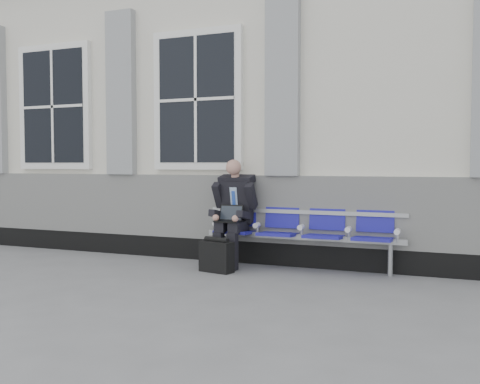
% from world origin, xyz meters
% --- Properties ---
extents(ground, '(70.00, 70.00, 0.00)m').
position_xyz_m(ground, '(0.00, 0.00, 0.00)').
color(ground, slate).
rests_on(ground, ground).
extents(station_building, '(14.40, 4.40, 4.49)m').
position_xyz_m(station_building, '(-0.02, 3.47, 2.22)').
color(station_building, silver).
rests_on(station_building, ground).
extents(bench, '(2.60, 0.47, 0.91)m').
position_xyz_m(bench, '(1.91, 1.32, 0.55)').
color(bench, '#9EA0A3').
rests_on(bench, ground).
extents(businessman, '(0.56, 0.75, 1.41)m').
position_xyz_m(businessman, '(1.01, 1.19, 0.76)').
color(businessman, black).
rests_on(businessman, ground).
extents(briefcase, '(0.46, 0.27, 0.44)m').
position_xyz_m(briefcase, '(0.96, 0.74, 0.20)').
color(briefcase, black).
rests_on(briefcase, ground).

